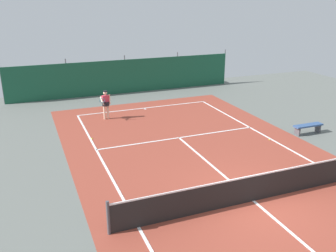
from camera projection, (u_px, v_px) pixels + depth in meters
ground_plane at (253, 201)px, 12.60m from camera, size 36.00×36.00×0.00m
court_surface at (253, 201)px, 12.60m from camera, size 11.02×26.60×0.01m
tennis_net at (254, 188)px, 12.43m from camera, size 10.12×0.10×1.10m
back_fence at (124, 82)px, 26.91m from camera, size 16.30×0.98×2.70m
tennis_player at (106, 103)px, 20.70m from camera, size 0.70×0.77×1.64m
tennis_ball_near_player at (92, 139)px, 18.03m from camera, size 0.07×0.07×0.07m
tennis_ball_midcourt at (269, 140)px, 17.89m from camera, size 0.07×0.07×0.07m
parked_car at (78, 77)px, 28.02m from camera, size 2.19×4.29×1.68m
courtside_bench at (308, 127)px, 18.64m from camera, size 1.60×0.40×0.49m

